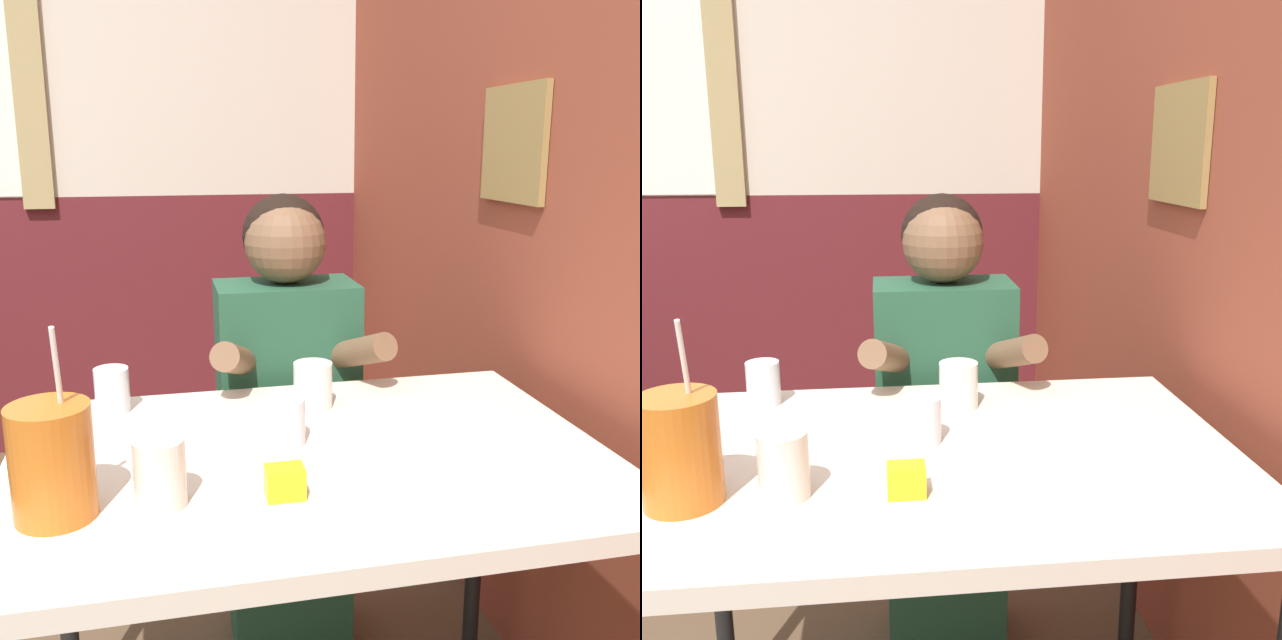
# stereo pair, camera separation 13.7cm
# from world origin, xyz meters

# --- Properties ---
(brick_wall_right) EXTENTS (0.08, 4.37, 2.70)m
(brick_wall_right) POSITION_xyz_m (1.51, 1.18, 1.35)
(brick_wall_right) COLOR brown
(brick_wall_right) RESTS_ON ground_plane
(back_wall) EXTENTS (5.95, 0.09, 2.70)m
(back_wall) POSITION_xyz_m (-0.01, 2.40, 1.36)
(back_wall) COLOR beige
(back_wall) RESTS_ON ground_plane
(main_table) EXTENTS (1.06, 0.73, 0.78)m
(main_table) POSITION_xyz_m (0.87, 0.41, 0.70)
(main_table) COLOR beige
(main_table) RESTS_ON ground_plane
(person_seated) EXTENTS (0.42, 0.40, 1.20)m
(person_seated) POSITION_xyz_m (0.91, 0.93, 0.63)
(person_seated) COLOR #235138
(person_seated) RESTS_ON ground_plane
(cocktail_pitcher) EXTENTS (0.12, 0.12, 0.29)m
(cocktail_pitcher) POSITION_xyz_m (0.45, 0.27, 0.86)
(cocktail_pitcher) COLOR #C6661E
(cocktail_pitcher) RESTS_ON main_table
(glass_near_pitcher) EXTENTS (0.07, 0.07, 0.09)m
(glass_near_pitcher) POSITION_xyz_m (0.83, 0.46, 0.82)
(glass_near_pitcher) COLOR silver
(glass_near_pitcher) RESTS_ON main_table
(glass_center) EXTENTS (0.08, 0.08, 0.10)m
(glass_center) POSITION_xyz_m (0.92, 0.63, 0.83)
(glass_center) COLOR silver
(glass_center) RESTS_ON main_table
(glass_far_side) EXTENTS (0.08, 0.08, 0.11)m
(glass_far_side) POSITION_xyz_m (0.61, 0.27, 0.83)
(glass_far_side) COLOR silver
(glass_far_side) RESTS_ON main_table
(glass_by_brick) EXTENTS (0.07, 0.07, 0.09)m
(glass_by_brick) POSITION_xyz_m (0.51, 0.69, 0.82)
(glass_by_brick) COLOR silver
(glass_by_brick) RESTS_ON main_table
(condiment_ketchup) EXTENTS (0.06, 0.04, 0.05)m
(condiment_ketchup) POSITION_xyz_m (0.42, 0.44, 0.80)
(condiment_ketchup) COLOR #B7140F
(condiment_ketchup) RESTS_ON main_table
(condiment_mustard) EXTENTS (0.06, 0.04, 0.05)m
(condiment_mustard) POSITION_xyz_m (0.79, 0.25, 0.80)
(condiment_mustard) COLOR yellow
(condiment_mustard) RESTS_ON main_table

